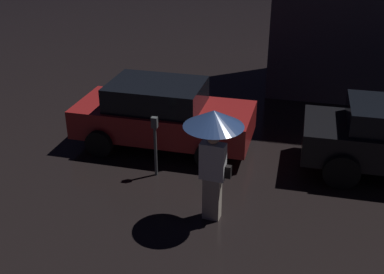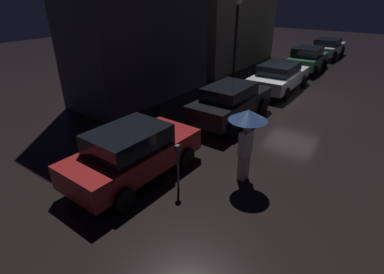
{
  "view_description": "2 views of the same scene",
  "coord_description": "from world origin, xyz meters",
  "px_view_note": "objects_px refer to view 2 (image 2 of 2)",
  "views": [
    {
      "loc": [
        -6.65,
        -8.05,
        5.08
      ],
      "look_at": [
        -8.6,
        0.21,
        0.92
      ],
      "focal_mm": 45.0,
      "sensor_mm": 36.0,
      "label": 1
    },
    {
      "loc": [
        -14.51,
        -4.03,
        4.78
      ],
      "look_at": [
        -8.43,
        0.36,
        1.11
      ],
      "focal_mm": 28.0,
      "sensor_mm": 36.0,
      "label": 2
    }
  ],
  "objects_px": {
    "parked_car_black": "(231,102)",
    "street_lamp_near": "(237,22)",
    "parked_car_red": "(133,152)",
    "parked_car_green": "(307,58)",
    "parking_meter": "(178,162)",
    "pedestrian_with_umbrella": "(247,126)",
    "parked_car_silver": "(327,47)",
    "parked_car_white": "(279,76)"
  },
  "relations": [
    {
      "from": "parked_car_black",
      "to": "parked_car_green",
      "type": "xyz_separation_m",
      "value": [
        10.45,
        0.12,
        -0.02
      ]
    },
    {
      "from": "parked_car_silver",
      "to": "pedestrian_with_umbrella",
      "type": "relative_size",
      "value": 2.1
    },
    {
      "from": "pedestrian_with_umbrella",
      "to": "parking_meter",
      "type": "relative_size",
      "value": 1.6
    },
    {
      "from": "parked_car_green",
      "to": "parked_car_white",
      "type": "bearing_deg",
      "value": 179.8
    },
    {
      "from": "parked_car_red",
      "to": "parked_car_silver",
      "type": "distance_m",
      "value": 21.06
    },
    {
      "from": "parked_car_red",
      "to": "street_lamp_near",
      "type": "relative_size",
      "value": 0.87
    },
    {
      "from": "parked_car_green",
      "to": "street_lamp_near",
      "type": "distance_m",
      "value": 6.95
    },
    {
      "from": "parked_car_red",
      "to": "parked_car_black",
      "type": "height_order",
      "value": "parked_car_black"
    },
    {
      "from": "parked_car_red",
      "to": "street_lamp_near",
      "type": "height_order",
      "value": "street_lamp_near"
    },
    {
      "from": "parked_car_green",
      "to": "parking_meter",
      "type": "distance_m",
      "value": 15.43
    },
    {
      "from": "parked_car_green",
      "to": "parked_car_silver",
      "type": "height_order",
      "value": "parked_car_green"
    },
    {
      "from": "parked_car_silver",
      "to": "parking_meter",
      "type": "distance_m",
      "value": 20.84
    },
    {
      "from": "parked_car_black",
      "to": "parked_car_green",
      "type": "relative_size",
      "value": 1.02
    },
    {
      "from": "parking_meter",
      "to": "parked_car_black",
      "type": "bearing_deg",
      "value": 13.65
    },
    {
      "from": "parked_car_black",
      "to": "parked_car_red",
      "type": "bearing_deg",
      "value": 177.81
    },
    {
      "from": "parked_car_silver",
      "to": "parked_car_green",
      "type": "bearing_deg",
      "value": -178.87
    },
    {
      "from": "parked_car_silver",
      "to": "pedestrian_with_umbrella",
      "type": "distance_m",
      "value": 19.58
    },
    {
      "from": "parked_car_red",
      "to": "parked_car_silver",
      "type": "xyz_separation_m",
      "value": [
        21.06,
        -0.02,
        -0.0
      ]
    },
    {
      "from": "parked_car_black",
      "to": "parking_meter",
      "type": "distance_m",
      "value": 5.06
    },
    {
      "from": "parked_car_silver",
      "to": "parked_car_red",
      "type": "bearing_deg",
      "value": -179.27
    },
    {
      "from": "parked_car_black",
      "to": "parked_car_green",
      "type": "bearing_deg",
      "value": 0.47
    },
    {
      "from": "parked_car_black",
      "to": "parked_car_white",
      "type": "distance_m",
      "value": 5.14
    },
    {
      "from": "parked_car_red",
      "to": "parked_car_green",
      "type": "xyz_separation_m",
      "value": [
        15.63,
        -0.05,
        0.01
      ]
    },
    {
      "from": "parked_car_black",
      "to": "parked_car_green",
      "type": "distance_m",
      "value": 10.45
    },
    {
      "from": "parked_car_silver",
      "to": "parking_meter",
      "type": "bearing_deg",
      "value": -175.5
    },
    {
      "from": "parked_car_black",
      "to": "parked_car_white",
      "type": "height_order",
      "value": "parked_car_black"
    },
    {
      "from": "pedestrian_with_umbrella",
      "to": "parking_meter",
      "type": "xyz_separation_m",
      "value": [
        -1.41,
        1.2,
        -0.82
      ]
    },
    {
      "from": "parked_car_red",
      "to": "pedestrian_with_umbrella",
      "type": "distance_m",
      "value": 3.18
    },
    {
      "from": "parked_car_black",
      "to": "street_lamp_near",
      "type": "relative_size",
      "value": 0.9
    },
    {
      "from": "parked_car_red",
      "to": "parked_car_black",
      "type": "relative_size",
      "value": 0.97
    },
    {
      "from": "parked_car_white",
      "to": "parked_car_silver",
      "type": "height_order",
      "value": "parked_car_white"
    },
    {
      "from": "pedestrian_with_umbrella",
      "to": "parking_meter",
      "type": "bearing_deg",
      "value": 145.58
    },
    {
      "from": "parked_car_black",
      "to": "pedestrian_with_umbrella",
      "type": "height_order",
      "value": "pedestrian_with_umbrella"
    },
    {
      "from": "parked_car_red",
      "to": "pedestrian_with_umbrella",
      "type": "relative_size",
      "value": 1.94
    },
    {
      "from": "parked_car_red",
      "to": "parked_car_black",
      "type": "bearing_deg",
      "value": -0.74
    },
    {
      "from": "parked_car_white",
      "to": "parked_car_green",
      "type": "relative_size",
      "value": 1.11
    },
    {
      "from": "parked_car_white",
      "to": "street_lamp_near",
      "type": "bearing_deg",
      "value": 108.15
    },
    {
      "from": "parked_car_red",
      "to": "parking_meter",
      "type": "relative_size",
      "value": 3.1
    },
    {
      "from": "parked_car_black",
      "to": "parked_car_silver",
      "type": "distance_m",
      "value": 15.88
    },
    {
      "from": "parked_car_black",
      "to": "street_lamp_near",
      "type": "height_order",
      "value": "street_lamp_near"
    },
    {
      "from": "parked_car_black",
      "to": "parking_meter",
      "type": "relative_size",
      "value": 3.21
    },
    {
      "from": "parked_car_silver",
      "to": "parking_meter",
      "type": "height_order",
      "value": "parked_car_silver"
    }
  ]
}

